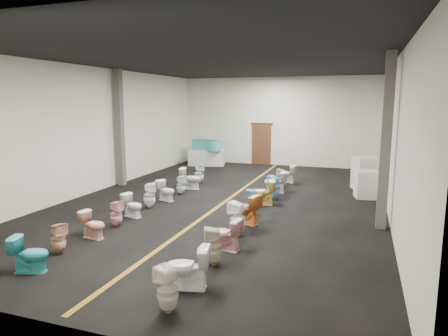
{
  "coord_description": "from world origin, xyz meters",
  "views": [
    {
      "loc": [
        4.19,
        -12.34,
        3.27
      ],
      "look_at": [
        -0.46,
        1.0,
        0.91
      ],
      "focal_mm": 32.0,
      "sensor_mm": 36.0,
      "label": 1
    }
  ],
  "objects_px": {
    "toilet_left_0": "(30,254)",
    "toilet_left_2": "(93,225)",
    "display_table": "(207,157)",
    "appliance_crate_c": "(366,174)",
    "toilet_left_3": "(116,214)",
    "toilet_right_9": "(275,182)",
    "toilet_right_4": "(237,219)",
    "appliance_crate_a": "(367,184)",
    "toilet_right_0": "(167,290)",
    "toilet_left_6": "(166,191)",
    "appliance_crate_b": "(367,174)",
    "toilet_right_5": "(246,209)",
    "toilet_left_1": "(58,238)",
    "toilet_left_9": "(199,173)",
    "toilet_right_7": "(262,192)",
    "toilet_right_3": "(226,234)",
    "toilet_right_8": "(274,187)",
    "toilet_left_7": "(181,185)",
    "toilet_right_6": "(253,202)",
    "toilet_right_10": "(281,178)",
    "toilet_right_1": "(188,267)",
    "toilet_right_11": "(287,174)",
    "appliance_crate_d": "(366,166)",
    "toilet_left_5": "(149,195)",
    "toilet_left_8": "(191,178)",
    "toilet_right_2": "(213,246)",
    "bathtub": "(207,145)",
    "toilet_left_4": "(133,205)"
  },
  "relations": [
    {
      "from": "toilet_left_0",
      "to": "toilet_left_2",
      "type": "distance_m",
      "value": 2.04
    },
    {
      "from": "display_table",
      "to": "appliance_crate_c",
      "type": "height_order",
      "value": "display_table"
    },
    {
      "from": "toilet_left_3",
      "to": "toilet_right_9",
      "type": "relative_size",
      "value": 0.9
    },
    {
      "from": "toilet_left_0",
      "to": "toilet_right_4",
      "type": "height_order",
      "value": "toilet_right_4"
    },
    {
      "from": "appliance_crate_a",
      "to": "toilet_right_0",
      "type": "distance_m",
      "value": 9.51
    },
    {
      "from": "toilet_left_0",
      "to": "toilet_left_6",
      "type": "height_order",
      "value": "toilet_left_0"
    },
    {
      "from": "appliance_crate_a",
      "to": "appliance_crate_b",
      "type": "distance_m",
      "value": 1.35
    },
    {
      "from": "toilet_right_5",
      "to": "toilet_right_0",
      "type": "bearing_deg",
      "value": 19.89
    },
    {
      "from": "toilet_left_1",
      "to": "toilet_left_9",
      "type": "xyz_separation_m",
      "value": [
        -0.03,
        7.95,
        0.07
      ]
    },
    {
      "from": "toilet_left_2",
      "to": "toilet_right_7",
      "type": "distance_m",
      "value": 5.38
    },
    {
      "from": "toilet_left_1",
      "to": "toilet_right_3",
      "type": "xyz_separation_m",
      "value": [
        3.35,
        1.41,
        0.02
      ]
    },
    {
      "from": "display_table",
      "to": "toilet_right_8",
      "type": "height_order",
      "value": "toilet_right_8"
    },
    {
      "from": "appliance_crate_c",
      "to": "toilet_left_9",
      "type": "distance_m",
      "value": 6.78
    },
    {
      "from": "appliance_crate_b",
      "to": "toilet_left_7",
      "type": "distance_m",
      "value": 6.91
    },
    {
      "from": "toilet_right_8",
      "to": "toilet_right_6",
      "type": "bearing_deg",
      "value": 14.66
    },
    {
      "from": "display_table",
      "to": "toilet_right_3",
      "type": "xyz_separation_m",
      "value": [
        4.83,
        -11.03,
        -0.03
      ]
    },
    {
      "from": "toilet_left_6",
      "to": "toilet_right_10",
      "type": "height_order",
      "value": "toilet_right_10"
    },
    {
      "from": "toilet_right_1",
      "to": "toilet_right_5",
      "type": "bearing_deg",
      "value": 168.87
    },
    {
      "from": "toilet_left_9",
      "to": "toilet_right_7",
      "type": "distance_m",
      "value": 4.05
    },
    {
      "from": "toilet_right_9",
      "to": "toilet_right_4",
      "type": "bearing_deg",
      "value": -10.15
    },
    {
      "from": "toilet_left_2",
      "to": "toilet_right_4",
      "type": "relative_size",
      "value": 0.77
    },
    {
      "from": "toilet_left_7",
      "to": "toilet_right_8",
      "type": "xyz_separation_m",
      "value": [
        3.29,
        0.38,
        0.06
      ]
    },
    {
      "from": "toilet_left_0",
      "to": "toilet_left_2",
      "type": "bearing_deg",
      "value": -16.02
    },
    {
      "from": "toilet_right_9",
      "to": "toilet_right_11",
      "type": "bearing_deg",
      "value": 166.51
    },
    {
      "from": "appliance_crate_d",
      "to": "toilet_right_3",
      "type": "xyz_separation_m",
      "value": [
        -2.97,
        -10.36,
        -0.09
      ]
    },
    {
      "from": "toilet_left_6",
      "to": "toilet_left_9",
      "type": "distance_m",
      "value": 2.96
    },
    {
      "from": "toilet_left_5",
      "to": "toilet_left_8",
      "type": "relative_size",
      "value": 1.01
    },
    {
      "from": "toilet_left_6",
      "to": "toilet_right_6",
      "type": "xyz_separation_m",
      "value": [
        3.15,
        -0.62,
        0.04
      ]
    },
    {
      "from": "display_table",
      "to": "toilet_left_2",
      "type": "height_order",
      "value": "display_table"
    },
    {
      "from": "toilet_left_7",
      "to": "toilet_right_4",
      "type": "bearing_deg",
      "value": -140.05
    },
    {
      "from": "toilet_left_3",
      "to": "toilet_right_0",
      "type": "distance_m",
      "value": 4.77
    },
    {
      "from": "toilet_left_5",
      "to": "toilet_right_2",
      "type": "relative_size",
      "value": 1.02
    },
    {
      "from": "toilet_right_6",
      "to": "toilet_right_7",
      "type": "xyz_separation_m",
      "value": [
        0.01,
        1.1,
        0.04
      ]
    },
    {
      "from": "toilet_right_1",
      "to": "toilet_right_7",
      "type": "relative_size",
      "value": 0.96
    },
    {
      "from": "display_table",
      "to": "toilet_left_9",
      "type": "bearing_deg",
      "value": -72.15
    },
    {
      "from": "bathtub",
      "to": "toilet_right_9",
      "type": "xyz_separation_m",
      "value": [
        4.68,
        -5.11,
        -0.68
      ]
    },
    {
      "from": "toilet_right_0",
      "to": "toilet_left_3",
      "type": "bearing_deg",
      "value": -113.07
    },
    {
      "from": "toilet_right_2",
      "to": "toilet_left_2",
      "type": "bearing_deg",
      "value": -122.49
    },
    {
      "from": "toilet_right_5",
      "to": "toilet_left_0",
      "type": "bearing_deg",
      "value": -16.87
    },
    {
      "from": "appliance_crate_b",
      "to": "toilet_left_1",
      "type": "bearing_deg",
      "value": -125.22
    },
    {
      "from": "toilet_right_1",
      "to": "toilet_right_10",
      "type": "distance_m",
      "value": 8.9
    },
    {
      "from": "toilet_left_3",
      "to": "toilet_left_4",
      "type": "xyz_separation_m",
      "value": [
        -0.08,
        0.94,
        -0.02
      ]
    },
    {
      "from": "appliance_crate_d",
      "to": "toilet_left_6",
      "type": "distance_m",
      "value": 9.25
    },
    {
      "from": "toilet_left_9",
      "to": "toilet_right_3",
      "type": "distance_m",
      "value": 7.37
    },
    {
      "from": "appliance_crate_b",
      "to": "toilet_left_6",
      "type": "height_order",
      "value": "appliance_crate_b"
    },
    {
      "from": "toilet_left_9",
      "to": "toilet_right_10",
      "type": "bearing_deg",
      "value": -97.06
    },
    {
      "from": "toilet_right_0",
      "to": "toilet_right_3",
      "type": "height_order",
      "value": "toilet_right_0"
    },
    {
      "from": "toilet_left_7",
      "to": "toilet_right_3",
      "type": "relative_size",
      "value": 0.95
    },
    {
      "from": "appliance_crate_a",
      "to": "appliance_crate_c",
      "type": "bearing_deg",
      "value": 90.0
    },
    {
      "from": "display_table",
      "to": "toilet_left_1",
      "type": "distance_m",
      "value": 12.52
    }
  ]
}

